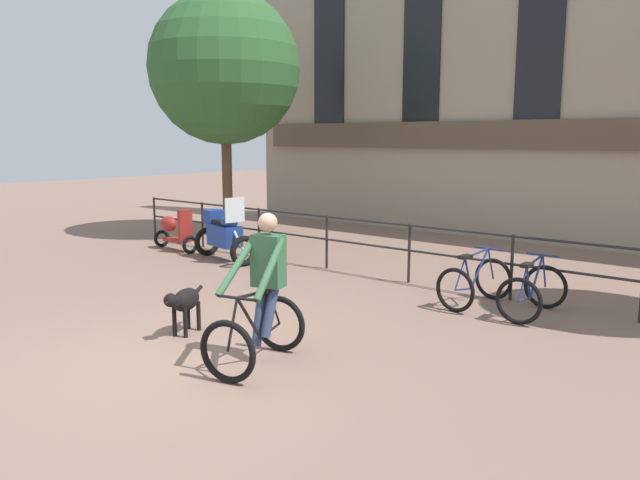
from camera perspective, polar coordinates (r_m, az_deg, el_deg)
The scene contains 10 objects.
ground_plane at distance 7.45m, azimuth -14.10°, elevation -10.84°, with size 60.00×60.00×0.00m, color #846656.
canal_railing at distance 11.02m, azimuth 8.17°, elevation -0.28°, with size 15.05×0.05×1.05m.
building_facade at distance 16.16m, azimuth 19.79°, elevation 14.70°, with size 18.00×0.72×8.41m.
cyclist_with_bike at distance 7.07m, azimuth -5.41°, elevation -5.21°, with size 0.95×1.30×1.70m.
dog at distance 8.29m, azimuth -12.33°, elevation -5.52°, with size 0.42×0.85×0.62m.
parked_motorcycle at distance 13.04m, azimuth -8.75°, elevation 0.56°, with size 1.68×0.91×1.35m.
parked_bicycle_near_lamp at distance 9.77m, azimuth 13.96°, elevation -3.79°, with size 0.78×1.18×0.86m.
parked_bicycle_mid_left at distance 9.43m, azimuth 18.86°, elevation -4.51°, with size 0.69×1.13×0.86m.
parked_scooter at distance 14.51m, azimuth -13.19°, elevation 0.90°, with size 1.31×0.52×0.96m.
tree_canalside_left at distance 16.53m, azimuth -8.72°, elevation 15.24°, with size 3.84×3.84×6.19m.
Camera 1 is at (5.72, -4.03, 2.54)m, focal length 35.00 mm.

